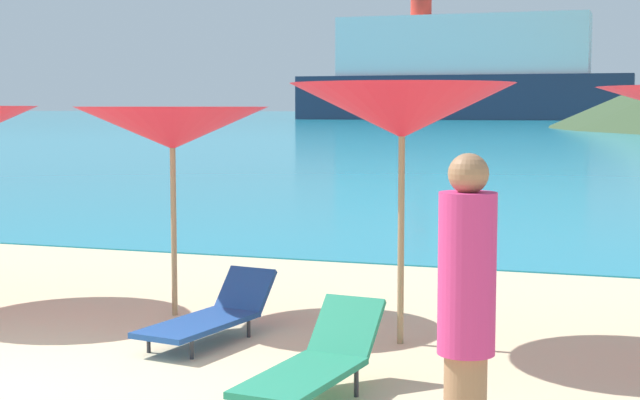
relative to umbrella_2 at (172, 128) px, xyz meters
The scene contains 8 objects.
ground_plane 7.22m from the umbrella_2, 90.50° to the left, with size 50.00×100.00×0.30m, color beige.
ocean_water 223.79m from the umbrella_2, 90.02° to the left, with size 650.00×440.00×0.02m, color teal.
umbrella_2 is the anchor object (origin of this frame).
umbrella_3 2.52m from the umbrella_2, ahead, with size 2.15×2.15×2.34m.
lounge_chair_2 2.06m from the umbrella_2, 46.63° to the right, with size 0.77×1.67×0.57m.
lounge_chair_3 3.66m from the umbrella_2, 44.56° to the right, with size 0.69×1.66×0.64m.
beachgoer_0 5.01m from the umbrella_2, 42.66° to the right, with size 0.33×0.33×1.87m.
cruise_ship 156.05m from the umbrella_2, 99.92° to the left, with size 55.48×10.78×20.20m.
Camera 1 is at (4.69, -5.70, 2.13)m, focal length 54.62 mm.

